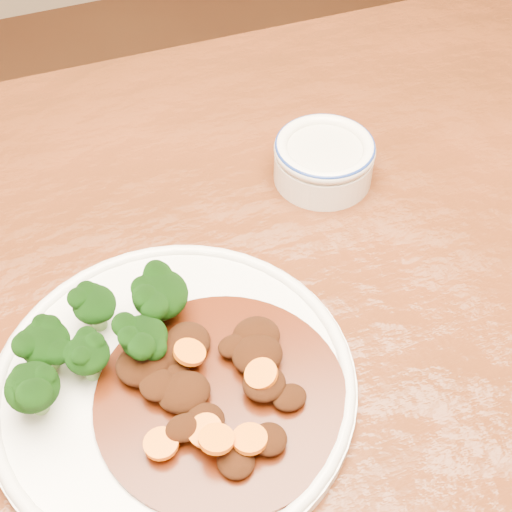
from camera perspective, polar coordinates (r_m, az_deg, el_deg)
name	(u,v)px	position (r m, az deg, el deg)	size (l,w,h in m)	color
dining_table	(276,348)	(0.74, 1.65, -7.35)	(1.52, 0.93, 0.75)	#5D2710
dinner_plate	(174,383)	(0.61, -6.60, -10.07)	(0.31, 0.31, 0.02)	white
broccoli_florets	(100,334)	(0.61, -12.37, -6.08)	(0.17, 0.10, 0.05)	#74A454
mince_stew	(210,382)	(0.59, -3.70, -10.01)	(0.21, 0.21, 0.03)	#451807
dip_bowl	(324,159)	(0.77, 5.45, 7.76)	(0.11, 0.11, 0.05)	white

